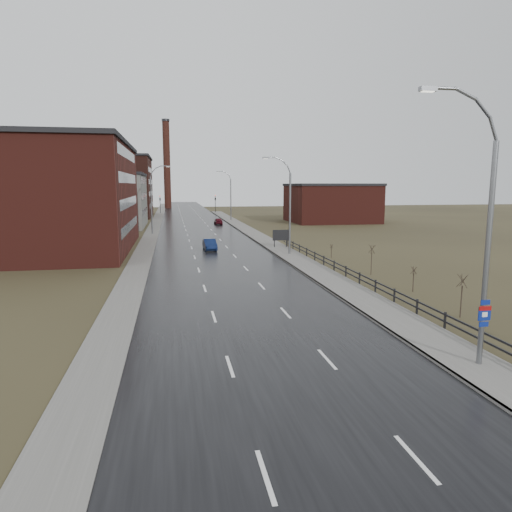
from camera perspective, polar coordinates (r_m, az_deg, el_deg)
name	(u,v)px	position (r m, az deg, el deg)	size (l,w,h in m)	color
ground	(304,404)	(18.11, 6.00, -17.97)	(320.00, 320.00, 0.00)	#2D2819
road	(201,235)	(76.06, -6.84, 2.66)	(14.00, 300.00, 0.06)	black
sidewalk_right	(290,256)	(52.82, 4.26, 0.04)	(3.20, 180.00, 0.18)	#595651
curb_right	(277,256)	(52.46, 2.66, 0.00)	(0.16, 180.00, 0.18)	slate
sidewalk_left	(151,236)	(76.00, -13.03, 2.51)	(2.40, 260.00, 0.12)	#595651
warehouse_near	(37,197)	(62.66, -25.70, 6.71)	(22.44, 28.56, 13.50)	#471914
warehouse_mid	(102,200)	(94.47, -18.65, 6.64)	(16.32, 20.40, 10.50)	slate
warehouse_far	(99,187)	(124.83, -19.06, 8.19)	(26.52, 24.48, 15.50)	#331611
building_right	(331,203)	(103.64, 9.37, 6.58)	(18.36, 16.32, 8.50)	#471914
smokestack	(167,164)	(165.65, -11.09, 11.23)	(2.70, 2.70, 30.70)	#331611
streetlight_main	(482,234)	(21.97, 26.44, 2.45)	(3.91, 0.29, 12.11)	slate
streetlight_right_mid	(287,205)	(53.19, 3.96, 6.34)	(3.36, 0.28, 11.35)	slate
streetlight_left	(153,199)	(77.57, -12.75, 6.93)	(3.36, 0.28, 11.35)	slate
streetlight_right_far	(230,195)	(106.33, -3.33, 7.59)	(3.36, 0.28, 11.35)	slate
guardrail	(363,279)	(37.71, 13.23, -2.77)	(0.10, 53.05, 1.10)	black
shrub_c	(462,295)	(30.98, 24.32, -4.44)	(0.64, 0.68, 2.74)	#382D23
shrub_d	(413,278)	(37.19, 19.08, -2.66)	(0.47, 0.50, 1.98)	#382D23
shrub_e	(372,259)	(43.11, 14.25, -0.33)	(0.66, 0.69, 2.79)	#382D23
shrub_f	(331,251)	(52.40, 9.41, 0.68)	(0.38, 0.39, 1.54)	#382D23
billboard	(281,236)	(59.23, 3.10, 2.55)	(2.15, 0.17, 2.44)	black
traffic_light_left	(160,198)	(135.57, -11.92, 7.16)	(0.58, 2.73, 5.30)	black
traffic_light_right	(215,197)	(136.12, -5.12, 7.32)	(0.58, 2.73, 5.30)	black
car_near	(210,245)	(57.79, -5.81, 1.39)	(1.47, 4.22, 1.39)	#0C183E
car_far	(218,221)	(95.61, -4.73, 4.34)	(1.61, 4.01, 1.37)	#460B15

